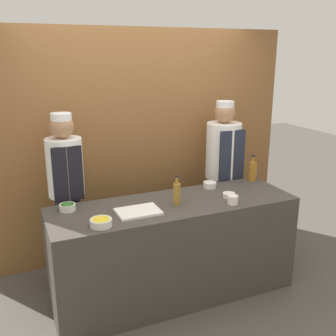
% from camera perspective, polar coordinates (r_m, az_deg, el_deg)
% --- Properties ---
extents(ground_plane, '(14.00, 14.00, 0.00)m').
position_cam_1_polar(ground_plane, '(3.85, 0.84, -17.61)').
color(ground_plane, '#4C4742').
extents(cabinet_wall, '(3.39, 0.18, 2.40)m').
position_cam_1_polar(cabinet_wall, '(4.24, -4.67, 3.37)').
color(cabinet_wall, brown).
rests_on(cabinet_wall, ground_plane).
extents(counter, '(2.17, 0.69, 0.90)m').
position_cam_1_polar(counter, '(3.62, 0.88, -11.71)').
color(counter, '#3D3833').
rests_on(counter, ground_plane).
extents(sauce_bowl_purple, '(0.12, 0.12, 0.06)m').
position_cam_1_polar(sauce_bowl_purple, '(3.82, 6.08, -2.41)').
color(sauce_bowl_purple, silver).
rests_on(sauce_bowl_purple, counter).
extents(sauce_bowl_brown, '(0.11, 0.11, 0.04)m').
position_cam_1_polar(sauce_bowl_brown, '(3.59, 8.83, -3.89)').
color(sauce_bowl_brown, silver).
rests_on(sauce_bowl_brown, counter).
extents(sauce_bowl_yellow, '(0.17, 0.17, 0.06)m').
position_cam_1_polar(sauce_bowl_yellow, '(3.02, -9.70, -7.76)').
color(sauce_bowl_yellow, silver).
rests_on(sauce_bowl_yellow, counter).
extents(sauce_bowl_green, '(0.13, 0.13, 0.06)m').
position_cam_1_polar(sauce_bowl_green, '(3.36, -14.39, -5.50)').
color(sauce_bowl_green, silver).
rests_on(sauce_bowl_green, counter).
extents(cutting_board, '(0.35, 0.25, 0.02)m').
position_cam_1_polar(cutting_board, '(3.23, -4.34, -6.32)').
color(cutting_board, white).
rests_on(cutting_board, counter).
extents(bottle_amber, '(0.08, 0.08, 0.27)m').
position_cam_1_polar(bottle_amber, '(4.07, 12.18, -0.39)').
color(bottle_amber, '#9E661E').
rests_on(bottle_amber, counter).
extents(bottle_vinegar, '(0.06, 0.06, 0.26)m').
position_cam_1_polar(bottle_vinegar, '(3.36, 1.30, -3.68)').
color(bottle_vinegar, olive).
rests_on(bottle_vinegar, counter).
extents(cup_cream, '(0.09, 0.09, 0.08)m').
position_cam_1_polar(cup_cream, '(3.43, 9.38, -4.59)').
color(cup_cream, silver).
rests_on(cup_cream, counter).
extents(chef_left, '(0.32, 0.32, 1.65)m').
position_cam_1_polar(chef_left, '(3.73, -14.45, -3.67)').
color(chef_left, '#28282D').
rests_on(chef_left, ground_plane).
extents(chef_right, '(0.37, 0.37, 1.68)m').
position_cam_1_polar(chef_right, '(4.27, 7.92, -0.72)').
color(chef_right, '#28282D').
rests_on(chef_right, ground_plane).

